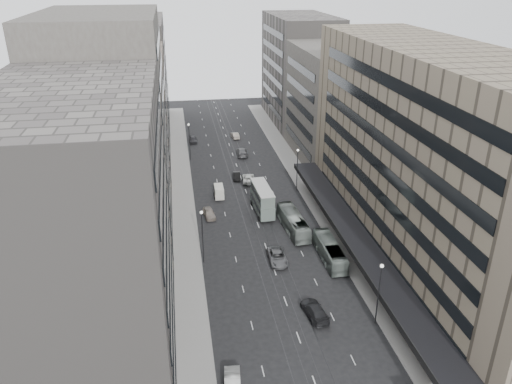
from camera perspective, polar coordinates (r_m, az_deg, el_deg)
ground at (r=64.82m, az=3.59°, el=-12.86°), size 220.00×220.00×0.00m
sidewalk_right at (r=99.04m, az=5.60°, el=0.95°), size 4.00×125.00×0.15m
sidewalk_left at (r=96.01m, az=-8.40°, el=0.02°), size 4.00×125.00×0.15m
department_store at (r=71.51m, az=19.48°, el=3.11°), size 19.20×60.00×30.00m
building_right_mid at (r=111.03m, az=8.76°, el=9.87°), size 15.00×28.00×24.00m
building_right_far at (r=138.77m, az=5.00°, el=13.76°), size 15.00×32.00×28.00m
building_left_a at (r=49.47m, az=-18.93°, el=-6.32°), size 15.00×28.00×30.00m
building_left_b at (r=73.24m, az=-16.23°, el=5.74°), size 15.00×26.00×34.00m
building_left_c at (r=100.25m, az=-14.46°, el=8.12°), size 15.00×28.00×25.00m
building_left_d at (r=131.96m, az=-13.55°, el=12.66°), size 15.00×38.00×28.00m
lamp_right_near at (r=60.65m, az=13.91°, el=-10.51°), size 0.44×0.44×8.32m
lamp_right_far at (r=94.32m, az=4.75°, el=3.13°), size 0.44×0.44×8.32m
lamp_left_near at (r=70.90m, az=-6.16°, el=-4.43°), size 0.44×0.44×8.32m
lamp_left_far at (r=110.58m, az=-7.64°, el=6.21°), size 0.44×0.44×8.32m
bus_near at (r=73.78m, az=8.43°, el=-6.70°), size 2.46×10.39×2.89m
bus_far at (r=80.87m, az=4.29°, el=-3.46°), size 3.32×11.23×3.09m
double_decker at (r=86.13m, az=0.72°, el=-0.78°), size 3.08×8.97×4.85m
panel_van at (r=92.48m, az=-4.25°, el=0.05°), size 1.83×3.64×2.28m
sedan_1 at (r=53.85m, az=-2.71°, el=-21.12°), size 2.08×4.79×1.53m
sedan_2 at (r=73.02m, az=2.45°, el=-7.42°), size 2.67×5.52×1.51m
sedan_3 at (r=63.09m, az=6.72°, el=-13.29°), size 2.89×5.68×1.58m
sedan_4 at (r=85.69m, az=-5.37°, el=-2.43°), size 2.26×4.50×1.47m
sedan_5 at (r=100.78m, az=-2.22°, el=1.84°), size 1.75×4.16×1.33m
sedan_6 at (r=99.46m, az=-0.86°, el=1.57°), size 2.92×5.34×1.42m
sedan_7 at (r=113.79m, az=-1.61°, el=4.61°), size 2.65×5.85×1.66m
sedan_8 at (r=123.38m, az=-7.20°, el=5.98°), size 1.91×4.58×1.55m
sedan_9 at (r=125.80m, az=-2.42°, el=6.49°), size 1.92×4.47×1.43m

